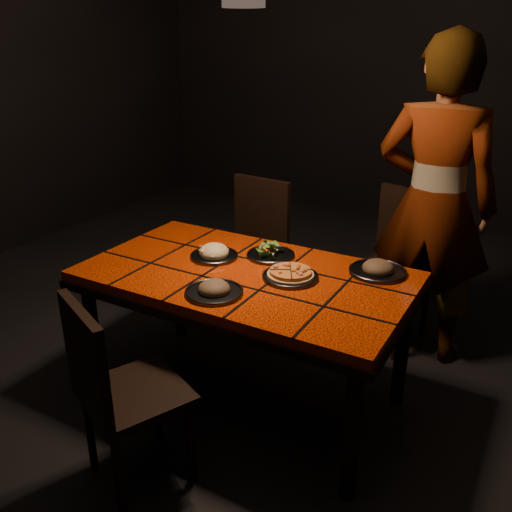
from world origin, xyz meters
The scene contains 11 objects.
room_shell centered at (0.00, 0.00, 1.50)m, with size 6.04×7.04×3.08m.
dining_table centered at (0.00, 0.00, 0.67)m, with size 1.62×0.92×0.75m.
chair_near centered at (-0.16, -0.79, 0.51)m, with size 0.54×0.54×0.90m.
chair_far_left centered at (-0.46, 0.86, 0.55)m, with size 0.47×0.47×0.95m.
chair_far_right centered at (0.48, 1.06, 0.55)m, with size 0.52×0.52×0.96m.
diner centered at (0.67, 0.96, 0.94)m, with size 0.69×0.45×1.88m, color brown.
plate_pizza centered at (0.23, 0.04, 0.77)m, with size 0.31×0.31×0.04m.
plate_pasta centered at (-0.24, 0.08, 0.77)m, with size 0.25×0.25×0.08m.
plate_salad centered at (0.01, 0.24, 0.78)m, with size 0.25×0.25×0.07m.
plate_mushroom_a centered at (0.00, -0.28, 0.77)m, with size 0.27×0.27×0.09m.
plate_mushroom_b centered at (0.57, 0.31, 0.77)m, with size 0.28×0.28×0.09m.
Camera 1 is at (1.26, -2.10, 1.84)m, focal length 38.00 mm.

